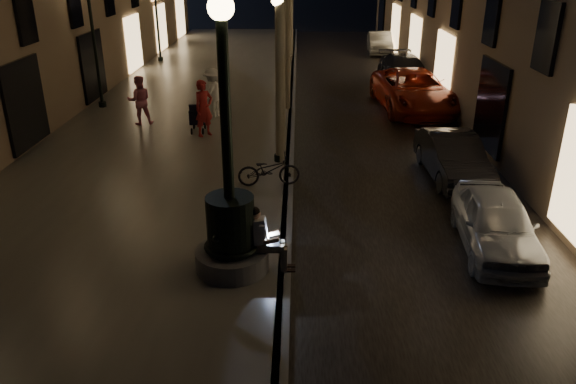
{
  "coord_description": "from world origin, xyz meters",
  "views": [
    {
      "loc": [
        0.24,
        -7.31,
        5.84
      ],
      "look_at": [
        0.05,
        3.0,
        1.38
      ],
      "focal_mm": 35.0,
      "sensor_mm": 36.0,
      "label": 1
    }
  ],
  "objects_px": {
    "fountain_lamppost": "(230,221)",
    "stroller": "(198,115)",
    "seated_man_laptop": "(264,237)",
    "car_third": "(413,91)",
    "pedestrian_pink": "(140,100)",
    "car_front": "(496,223)",
    "lamp_curb_a": "(278,55)",
    "pedestrian_red": "(204,108)",
    "bicycle": "(269,170)",
    "lamp_left_b": "(92,27)",
    "car_fifth": "(380,43)",
    "lamp_curb_c": "(289,3)",
    "lamp_left_c": "(156,3)",
    "lamp_curb_b": "(285,21)",
    "car_rear": "(405,71)",
    "car_second": "(453,157)",
    "pedestrian_white": "(213,93)"
  },
  "relations": [
    {
      "from": "pedestrian_pink",
      "to": "lamp_left_c",
      "type": "bearing_deg",
      "value": -97.58
    },
    {
      "from": "lamp_left_c",
      "to": "car_fifth",
      "type": "bearing_deg",
      "value": 16.78
    },
    {
      "from": "stroller",
      "to": "car_front",
      "type": "bearing_deg",
      "value": -47.87
    },
    {
      "from": "pedestrian_red",
      "to": "bicycle",
      "type": "height_order",
      "value": "pedestrian_red"
    },
    {
      "from": "car_front",
      "to": "pedestrian_pink",
      "type": "relative_size",
      "value": 2.11
    },
    {
      "from": "car_rear",
      "to": "pedestrian_white",
      "type": "height_order",
      "value": "pedestrian_white"
    },
    {
      "from": "car_third",
      "to": "pedestrian_pink",
      "type": "bearing_deg",
      "value": -168.53
    },
    {
      "from": "lamp_curb_c",
      "to": "car_third",
      "type": "distance_m",
      "value": 11.05
    },
    {
      "from": "seated_man_laptop",
      "to": "lamp_left_b",
      "type": "relative_size",
      "value": 0.27
    },
    {
      "from": "car_fifth",
      "to": "bicycle",
      "type": "xyz_separation_m",
      "value": [
        -5.7,
        -21.62,
        -0.02
      ]
    },
    {
      "from": "seated_man_laptop",
      "to": "stroller",
      "type": "bearing_deg",
      "value": 107.19
    },
    {
      "from": "seated_man_laptop",
      "to": "car_rear",
      "type": "bearing_deg",
      "value": 71.8
    },
    {
      "from": "car_fifth",
      "to": "car_third",
      "type": "bearing_deg",
      "value": -88.83
    },
    {
      "from": "car_second",
      "to": "car_rear",
      "type": "height_order",
      "value": "car_rear"
    },
    {
      "from": "car_fifth",
      "to": "lamp_curb_a",
      "type": "bearing_deg",
      "value": -102.44
    },
    {
      "from": "lamp_curb_b",
      "to": "pedestrian_red",
      "type": "bearing_deg",
      "value": -114.17
    },
    {
      "from": "car_second",
      "to": "car_rear",
      "type": "relative_size",
      "value": 0.8
    },
    {
      "from": "car_rear",
      "to": "car_fifth",
      "type": "distance_m",
      "value": 8.8
    },
    {
      "from": "seated_man_laptop",
      "to": "lamp_curb_c",
      "type": "distance_m",
      "value": 22.12
    },
    {
      "from": "fountain_lamppost",
      "to": "lamp_curb_a",
      "type": "relative_size",
      "value": 1.08
    },
    {
      "from": "lamp_curb_a",
      "to": "pedestrian_red",
      "type": "relative_size",
      "value": 2.62
    },
    {
      "from": "lamp_curb_b",
      "to": "pedestrian_white",
      "type": "relative_size",
      "value": 2.72
    },
    {
      "from": "lamp_left_b",
      "to": "car_fifth",
      "type": "xyz_separation_m",
      "value": [
        12.6,
        13.8,
        -2.6
      ]
    },
    {
      "from": "stroller",
      "to": "car_second",
      "type": "bearing_deg",
      "value": -27.56
    },
    {
      "from": "fountain_lamppost",
      "to": "bicycle",
      "type": "height_order",
      "value": "fountain_lamppost"
    },
    {
      "from": "car_fifth",
      "to": "pedestrian_red",
      "type": "relative_size",
      "value": 2.11
    },
    {
      "from": "car_third",
      "to": "lamp_left_c",
      "type": "bearing_deg",
      "value": 137.84
    },
    {
      "from": "car_rear",
      "to": "lamp_curb_a",
      "type": "bearing_deg",
      "value": -120.92
    },
    {
      "from": "lamp_curb_a",
      "to": "car_third",
      "type": "distance_m",
      "value": 8.59
    },
    {
      "from": "lamp_left_b",
      "to": "car_fifth",
      "type": "bearing_deg",
      "value": 47.6
    },
    {
      "from": "bicycle",
      "to": "lamp_curb_a",
      "type": "bearing_deg",
      "value": -13.75
    },
    {
      "from": "lamp_curb_c",
      "to": "car_fifth",
      "type": "bearing_deg",
      "value": 34.64
    },
    {
      "from": "stroller",
      "to": "pedestrian_red",
      "type": "relative_size",
      "value": 0.62
    },
    {
      "from": "fountain_lamppost",
      "to": "stroller",
      "type": "xyz_separation_m",
      "value": [
        -2.11,
        8.81,
        -0.44
      ]
    },
    {
      "from": "car_third",
      "to": "pedestrian_white",
      "type": "relative_size",
      "value": 3.13
    },
    {
      "from": "lamp_curb_b",
      "to": "car_rear",
      "type": "distance_m",
      "value": 6.77
    },
    {
      "from": "fountain_lamppost",
      "to": "stroller",
      "type": "relative_size",
      "value": 4.57
    },
    {
      "from": "lamp_curb_b",
      "to": "car_second",
      "type": "xyz_separation_m",
      "value": [
        4.8,
        -8.73,
        -2.62
      ]
    },
    {
      "from": "car_front",
      "to": "pedestrian_white",
      "type": "xyz_separation_m",
      "value": [
        -7.24,
        9.45,
        0.48
      ]
    },
    {
      "from": "lamp_curb_c",
      "to": "pedestrian_pink",
      "type": "relative_size",
      "value": 2.84
    },
    {
      "from": "car_fifth",
      "to": "pedestrian_pink",
      "type": "xyz_separation_m",
      "value": [
        -10.46,
        -16.11,
        0.41
      ]
    },
    {
      "from": "lamp_curb_c",
      "to": "car_second",
      "type": "distance_m",
      "value": 17.6
    },
    {
      "from": "fountain_lamppost",
      "to": "lamp_curb_c",
      "type": "distance_m",
      "value": 22.1
    },
    {
      "from": "lamp_curb_b",
      "to": "bicycle",
      "type": "xyz_separation_m",
      "value": [
        -0.2,
        -9.82,
        -2.61
      ]
    },
    {
      "from": "lamp_left_c",
      "to": "car_second",
      "type": "xyz_separation_m",
      "value": [
        11.9,
        -16.73,
        -2.62
      ]
    },
    {
      "from": "seated_man_laptop",
      "to": "car_front",
      "type": "bearing_deg",
      "value": 14.56
    },
    {
      "from": "pedestrian_pink",
      "to": "bicycle",
      "type": "distance_m",
      "value": 7.3
    },
    {
      "from": "car_front",
      "to": "car_second",
      "type": "xyz_separation_m",
      "value": [
        0.11,
        4.03,
        0.01
      ]
    },
    {
      "from": "seated_man_laptop",
      "to": "lamp_left_c",
      "type": "height_order",
      "value": "lamp_left_c"
    },
    {
      "from": "pedestrian_white",
      "to": "lamp_left_b",
      "type": "bearing_deg",
      "value": -79.82
    }
  ]
}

